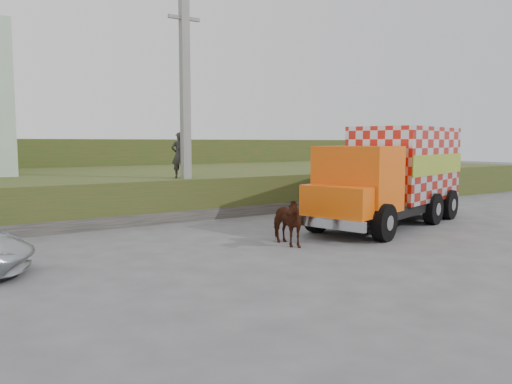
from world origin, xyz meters
TOP-DOWN VIEW (x-y plane):
  - ground at (0.00, 0.00)m, footprint 120.00×120.00m
  - embankment at (0.00, 10.00)m, footprint 40.00×12.00m
  - embankment_far at (0.00, 22.00)m, footprint 40.00×12.00m
  - retaining_strip at (-2.00, 4.20)m, footprint 16.00×0.50m
  - utility_pole at (-1.00, 4.60)m, footprint 1.20×0.30m
  - cargo_truck at (4.50, -0.26)m, footprint 7.85×4.48m
  - cow at (-0.75, -1.12)m, footprint 0.85×1.62m
  - pedestrian at (-1.08, 4.99)m, footprint 0.70×0.55m

SIDE VIEW (x-z plane):
  - ground at x=0.00m, z-range 0.00..0.00m
  - retaining_strip at x=-2.00m, z-range 0.00..0.40m
  - cow at x=-0.75m, z-range 0.00..1.32m
  - embankment at x=0.00m, z-range 0.00..1.50m
  - embankment_far at x=0.00m, z-range 0.00..3.00m
  - cargo_truck at x=4.50m, z-range 0.05..3.39m
  - pedestrian at x=-1.08m, z-range 1.50..3.19m
  - utility_pole at x=-1.00m, z-range 0.08..8.07m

